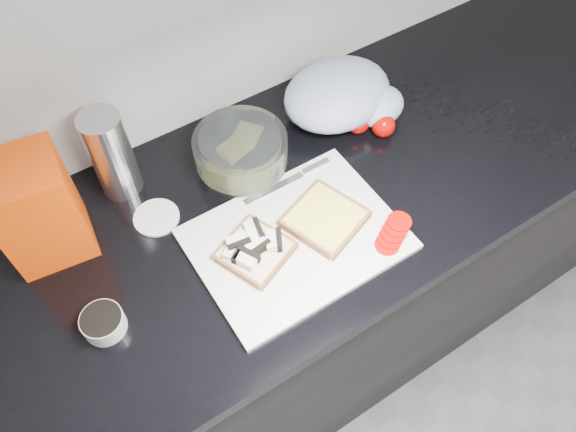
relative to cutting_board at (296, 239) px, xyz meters
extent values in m
cube|color=black|center=(-0.05, 0.11, -0.48)|extent=(3.50, 0.60, 0.86)
cube|color=black|center=(-0.05, 0.11, -0.03)|extent=(3.50, 0.64, 0.04)
cube|color=silver|center=(0.00, 0.00, 0.00)|extent=(0.40, 0.30, 0.01)
cube|color=beige|center=(-0.09, 0.01, 0.01)|extent=(0.16, 0.16, 0.02)
cube|color=white|center=(-0.13, 0.03, 0.03)|extent=(0.05, 0.04, 0.02)
cube|color=black|center=(-0.13, 0.03, 0.03)|extent=(0.04, 0.03, 0.02)
cube|color=white|center=(-0.11, 0.04, 0.03)|extent=(0.04, 0.03, 0.02)
cube|color=black|center=(-0.11, 0.04, 0.03)|extent=(0.05, 0.02, 0.02)
cube|color=white|center=(-0.07, 0.04, 0.03)|extent=(0.03, 0.05, 0.02)
cube|color=black|center=(-0.07, 0.04, 0.03)|extent=(0.02, 0.05, 0.02)
cube|color=white|center=(-0.12, -0.01, 0.03)|extent=(0.04, 0.05, 0.02)
cube|color=black|center=(-0.12, -0.01, 0.03)|extent=(0.03, 0.05, 0.02)
cube|color=white|center=(-0.08, 0.01, 0.03)|extent=(0.04, 0.03, 0.02)
cube|color=black|center=(-0.08, 0.01, 0.03)|extent=(0.05, 0.02, 0.02)
cube|color=white|center=(-0.05, 0.01, 0.03)|extent=(0.04, 0.05, 0.02)
cube|color=black|center=(-0.05, 0.01, 0.03)|extent=(0.03, 0.05, 0.02)
cube|color=beige|center=(0.07, 0.00, 0.02)|extent=(0.17, 0.17, 0.02)
cube|color=#FBDF4A|center=(0.07, 0.00, 0.03)|extent=(0.15, 0.15, 0.00)
cylinder|color=#A60603|center=(0.14, -0.11, 0.01)|extent=(0.06, 0.06, 0.01)
cylinder|color=#A60603|center=(0.15, -0.11, 0.01)|extent=(0.05, 0.05, 0.01)
cylinder|color=#A60603|center=(0.16, -0.10, 0.02)|extent=(0.05, 0.05, 0.01)
cylinder|color=#A60603|center=(0.17, -0.09, 0.02)|extent=(0.06, 0.06, 0.01)
cylinder|color=#A60603|center=(0.18, -0.09, 0.02)|extent=(0.06, 0.06, 0.01)
cube|color=silver|center=(0.03, 0.13, 0.01)|extent=(0.14, 0.02, 0.00)
cube|color=silver|center=(0.13, 0.13, 0.01)|extent=(0.07, 0.01, 0.01)
cylinder|color=#B0B5B5|center=(-0.39, 0.03, 0.01)|extent=(0.08, 0.08, 0.04)
cylinder|color=black|center=(-0.39, 0.03, 0.03)|extent=(0.07, 0.07, 0.01)
cylinder|color=silver|center=(-0.21, 0.20, 0.00)|extent=(0.11, 0.11, 0.01)
cylinder|color=silver|center=(0.01, 0.23, 0.04)|extent=(0.20, 0.20, 0.08)
cube|color=#FBDF4A|center=(-0.01, 0.22, 0.03)|extent=(0.07, 0.06, 0.04)
cube|color=#F4EC92|center=(0.04, 0.25, 0.01)|extent=(0.09, 0.08, 0.02)
cube|color=red|center=(-0.40, 0.25, 0.11)|extent=(0.16, 0.15, 0.22)
cylinder|color=silver|center=(-0.23, 0.32, 0.09)|extent=(0.08, 0.08, 0.20)
ellipsoid|color=silver|center=(0.28, 0.25, 0.05)|extent=(0.28, 0.23, 0.12)
ellipsoid|color=silver|center=(0.34, 0.18, 0.03)|extent=(0.13, 0.11, 0.08)
sphere|color=#A60603|center=(0.28, 0.18, 0.02)|extent=(0.05, 0.05, 0.05)
sphere|color=#A60603|center=(0.32, 0.14, 0.02)|extent=(0.05, 0.05, 0.05)
sphere|color=#A60603|center=(0.25, 0.22, 0.02)|extent=(0.05, 0.05, 0.05)
camera|label=1|loc=(-0.34, -0.50, 0.94)|focal=35.00mm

